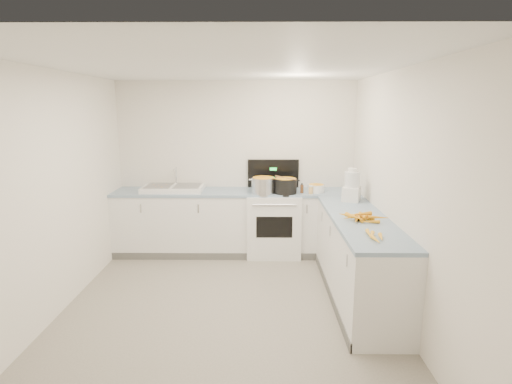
{
  "coord_description": "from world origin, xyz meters",
  "views": [
    {
      "loc": [
        0.35,
        -3.93,
        2.12
      ],
      "look_at": [
        0.3,
        1.1,
        1.05
      ],
      "focal_mm": 28.0,
      "sensor_mm": 36.0,
      "label": 1
    }
  ],
  "objects_px": {
    "sink": "(173,188)",
    "steel_pot": "(263,186)",
    "stove": "(273,222)",
    "black_pot": "(285,187)",
    "extract_bottle": "(302,189)",
    "spice_jar": "(311,190)",
    "food_processor": "(352,187)",
    "mixing_bowl": "(316,188)"
  },
  "relations": [
    {
      "from": "stove",
      "to": "black_pot",
      "type": "xyz_separation_m",
      "value": [
        0.16,
        -0.14,
        0.56
      ]
    },
    {
      "from": "sink",
      "to": "extract_bottle",
      "type": "height_order",
      "value": "sink"
    },
    {
      "from": "sink",
      "to": "steel_pot",
      "type": "distance_m",
      "value": 1.31
    },
    {
      "from": "sink",
      "to": "stove",
      "type": "bearing_deg",
      "value": -0.62
    },
    {
      "from": "sink",
      "to": "steel_pot",
      "type": "relative_size",
      "value": 2.6
    },
    {
      "from": "sink",
      "to": "mixing_bowl",
      "type": "xyz_separation_m",
      "value": [
        2.05,
        -0.08,
        0.02
      ]
    },
    {
      "from": "sink",
      "to": "mixing_bowl",
      "type": "relative_size",
      "value": 3.59
    },
    {
      "from": "extract_bottle",
      "to": "food_processor",
      "type": "xyz_separation_m",
      "value": [
        0.59,
        -0.47,
        0.12
      ]
    },
    {
      "from": "mixing_bowl",
      "to": "steel_pot",
      "type": "bearing_deg",
      "value": -174.36
    },
    {
      "from": "black_pot",
      "to": "spice_jar",
      "type": "distance_m",
      "value": 0.36
    },
    {
      "from": "mixing_bowl",
      "to": "black_pot",
      "type": "bearing_deg",
      "value": -170.35
    },
    {
      "from": "stove",
      "to": "black_pot",
      "type": "height_order",
      "value": "stove"
    },
    {
      "from": "stove",
      "to": "steel_pot",
      "type": "distance_m",
      "value": 0.6
    },
    {
      "from": "mixing_bowl",
      "to": "spice_jar",
      "type": "bearing_deg",
      "value": -128.35
    },
    {
      "from": "steel_pot",
      "to": "food_processor",
      "type": "bearing_deg",
      "value": -22.06
    },
    {
      "from": "spice_jar",
      "to": "sink",
      "type": "bearing_deg",
      "value": 174.32
    },
    {
      "from": "black_pot",
      "to": "mixing_bowl",
      "type": "bearing_deg",
      "value": 9.65
    },
    {
      "from": "spice_jar",
      "to": "food_processor",
      "type": "bearing_deg",
      "value": -41.86
    },
    {
      "from": "steel_pot",
      "to": "extract_bottle",
      "type": "xyz_separation_m",
      "value": [
        0.54,
        0.01,
        -0.04
      ]
    },
    {
      "from": "sink",
      "to": "extract_bottle",
      "type": "bearing_deg",
      "value": -4.62
    },
    {
      "from": "extract_bottle",
      "to": "spice_jar",
      "type": "relative_size",
      "value": 1.16
    },
    {
      "from": "mixing_bowl",
      "to": "extract_bottle",
      "type": "bearing_deg",
      "value": -162.47
    },
    {
      "from": "black_pot",
      "to": "stove",
      "type": "bearing_deg",
      "value": 137.74
    },
    {
      "from": "sink",
      "to": "mixing_bowl",
      "type": "distance_m",
      "value": 2.05
    },
    {
      "from": "extract_bottle",
      "to": "food_processor",
      "type": "height_order",
      "value": "food_processor"
    },
    {
      "from": "mixing_bowl",
      "to": "food_processor",
      "type": "height_order",
      "value": "food_processor"
    },
    {
      "from": "stove",
      "to": "sink",
      "type": "height_order",
      "value": "stove"
    },
    {
      "from": "extract_bottle",
      "to": "spice_jar",
      "type": "bearing_deg",
      "value": -21.18
    },
    {
      "from": "mixing_bowl",
      "to": "extract_bottle",
      "type": "xyz_separation_m",
      "value": [
        -0.21,
        -0.07,
        0.0
      ]
    },
    {
      "from": "mixing_bowl",
      "to": "spice_jar",
      "type": "distance_m",
      "value": 0.14
    },
    {
      "from": "stove",
      "to": "food_processor",
      "type": "distance_m",
      "value": 1.32
    },
    {
      "from": "sink",
      "to": "food_processor",
      "type": "xyz_separation_m",
      "value": [
        2.43,
        -0.61,
        0.14
      ]
    },
    {
      "from": "black_pot",
      "to": "mixing_bowl",
      "type": "distance_m",
      "value": 0.45
    },
    {
      "from": "stove",
      "to": "sink",
      "type": "relative_size",
      "value": 1.58
    },
    {
      "from": "extract_bottle",
      "to": "food_processor",
      "type": "bearing_deg",
      "value": -38.39
    },
    {
      "from": "sink",
      "to": "black_pot",
      "type": "bearing_deg",
      "value": -5.61
    },
    {
      "from": "black_pot",
      "to": "extract_bottle",
      "type": "bearing_deg",
      "value": 2.28
    },
    {
      "from": "steel_pot",
      "to": "black_pot",
      "type": "xyz_separation_m",
      "value": [
        0.31,
        -0.0,
        -0.01
      ]
    },
    {
      "from": "sink",
      "to": "extract_bottle",
      "type": "xyz_separation_m",
      "value": [
        1.84,
        -0.15,
        0.02
      ]
    },
    {
      "from": "stove",
      "to": "food_processor",
      "type": "xyz_separation_m",
      "value": [
        0.98,
        -0.6,
        0.65
      ]
    },
    {
      "from": "sink",
      "to": "steel_pot",
      "type": "xyz_separation_m",
      "value": [
        1.3,
        -0.16,
        0.06
      ]
    },
    {
      "from": "black_pot",
      "to": "mixing_bowl",
      "type": "height_order",
      "value": "black_pot"
    }
  ]
}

